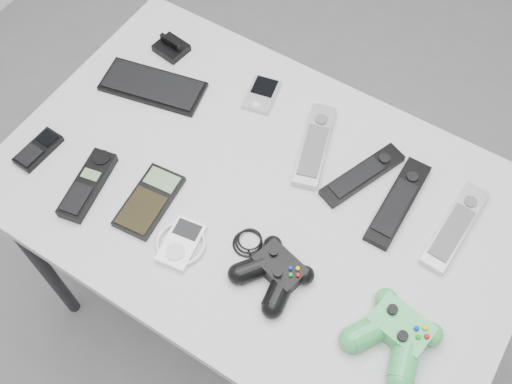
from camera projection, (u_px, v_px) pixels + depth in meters
The scene contains 15 objects.
floor at pixel (295, 307), 1.91m from camera, with size 3.50×3.50×0.00m, color slate.
desk at pixel (261, 207), 1.32m from camera, with size 1.11×0.71×0.74m.
pda_keyboard at pixel (153, 86), 1.40m from camera, with size 0.24×0.10×0.01m, color black.
dock_bracket at pixel (171, 45), 1.45m from camera, with size 0.07×0.06×0.04m, color black.
pda at pixel (262, 94), 1.39m from camera, with size 0.06×0.10×0.02m, color #A3A3AA.
remote_silver_a at pixel (315, 145), 1.31m from camera, with size 0.05×0.22×0.02m, color #A3A3AA.
remote_black_a at pixel (362, 175), 1.27m from camera, with size 0.05×0.20×0.02m, color black.
remote_black_b at pixel (398, 202), 1.24m from camera, with size 0.05×0.22×0.02m, color black.
remote_silver_b at pixel (455, 227), 1.21m from camera, with size 0.05×0.22×0.02m, color #B5B5BC.
mobile_phone at pixel (38, 149), 1.31m from camera, with size 0.05×0.11×0.02m, color black.
cordless_handset at pixel (88, 185), 1.26m from camera, with size 0.05×0.17×0.03m, color black.
calculator at pixel (149, 201), 1.24m from camera, with size 0.08×0.16×0.02m, color black.
mp3_player at pixel (181, 243), 1.19m from camera, with size 0.10×0.11×0.02m, color white.
controller_black at pixel (275, 272), 1.15m from camera, with size 0.23×0.14×0.05m, color black, non-canonical shape.
controller_green at pixel (395, 333), 1.08m from camera, with size 0.15×0.16×0.05m, color #258940, non-canonical shape.
Camera 1 is at (0.24, -0.61, 1.83)m, focal length 42.00 mm.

